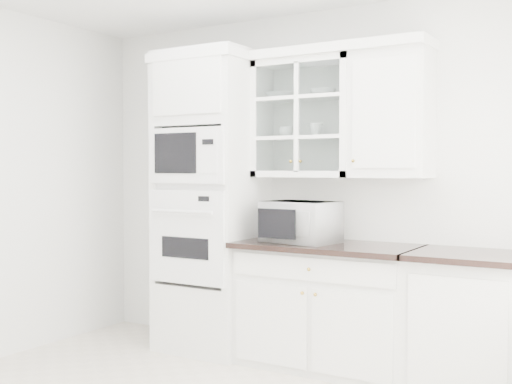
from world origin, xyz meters
The scene contains 12 objects.
room_shell centered at (0.00, 0.43, 1.78)m, with size 4.00×3.50×2.70m.
oven_column centered at (-0.75, 1.42, 1.20)m, with size 0.76×0.68×2.40m.
base_cabinet_run centered at (0.28, 1.45, 0.46)m, with size 1.32×0.67×0.92m.
extra_base_cabinet centered at (1.28, 1.45, 0.46)m, with size 0.72×0.67×0.92m.
upper_cabinet_glass centered at (0.03, 1.58, 1.85)m, with size 0.80×0.33×0.90m.
upper_cabinet_solid centered at (0.71, 1.58, 1.85)m, with size 0.55×0.33×0.90m, color white.
crown_molding centered at (-0.07, 1.56, 2.33)m, with size 2.14×0.38×0.07m, color white.
countertop_microwave centered at (0.08, 1.41, 1.07)m, with size 0.52×0.44×0.30m, color white.
bowl_a centered at (-0.19, 1.58, 2.04)m, with size 0.22×0.22×0.05m, color white.
bowl_b centered at (0.16, 1.60, 2.04)m, with size 0.19×0.19×0.06m, color white.
cup_a centered at (-0.16, 1.60, 1.75)m, with size 0.11×0.11×0.08m, color white.
cup_b centered at (0.12, 1.57, 1.76)m, with size 0.11×0.11×0.10m, color white.
Camera 1 is at (2.24, -2.83, 1.46)m, focal length 45.00 mm.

